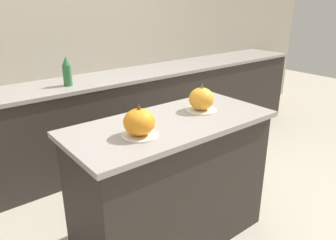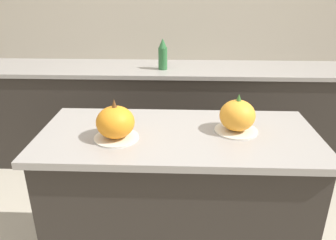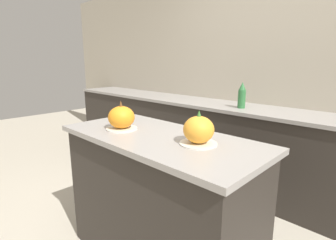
# 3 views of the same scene
# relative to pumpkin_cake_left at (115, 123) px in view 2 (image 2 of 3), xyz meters

# --- Properties ---
(wall_back) EXTENTS (8.00, 0.06, 2.50)m
(wall_back) POSITION_rel_pumpkin_cake_left_xyz_m (0.30, 1.79, 0.24)
(wall_back) COLOR #B2A893
(wall_back) RESTS_ON ground_plane
(kitchen_island) EXTENTS (1.39, 0.64, 0.93)m
(kitchen_island) POSITION_rel_pumpkin_cake_left_xyz_m (0.30, 0.07, -0.54)
(kitchen_island) COLOR #2D2823
(kitchen_island) RESTS_ON ground_plane
(back_counter) EXTENTS (6.00, 0.60, 0.92)m
(back_counter) POSITION_rel_pumpkin_cake_left_xyz_m (0.30, 1.46, -0.55)
(back_counter) COLOR #2D2823
(back_counter) RESTS_ON ground_plane
(pumpkin_cake_left) EXTENTS (0.22, 0.22, 0.20)m
(pumpkin_cake_left) POSITION_rel_pumpkin_cake_left_xyz_m (0.00, 0.00, 0.00)
(pumpkin_cake_left) COLOR silver
(pumpkin_cake_left) RESTS_ON kitchen_island
(pumpkin_cake_right) EXTENTS (0.22, 0.22, 0.20)m
(pumpkin_cake_right) POSITION_rel_pumpkin_cake_left_xyz_m (0.59, 0.10, 0.00)
(pumpkin_cake_right) COLOR silver
(pumpkin_cake_right) RESTS_ON kitchen_island
(bottle_tall) EXTENTS (0.08, 0.08, 0.27)m
(bottle_tall) POSITION_rel_pumpkin_cake_left_xyz_m (0.15, 1.39, 0.04)
(bottle_tall) COLOR #2D6B38
(bottle_tall) RESTS_ON back_counter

